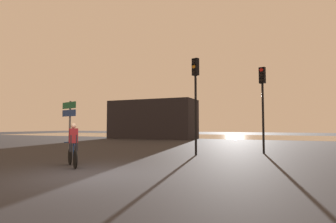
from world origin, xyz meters
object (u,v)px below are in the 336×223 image
traffic_light_center (196,88)px  direction_sign_post (69,119)px  traffic_light_far_right (263,94)px  distant_building (152,119)px  cyclist (73,145)px

traffic_light_center → direction_sign_post: (-4.37, -4.35, -1.69)m
traffic_light_center → traffic_light_far_right: (3.17, 2.30, -0.18)m
distant_building → cyclist: size_ratio=6.46×
traffic_light_center → distant_building: bearing=-34.1°
direction_sign_post → cyclist: bearing=156.5°
distant_building → traffic_light_center: (10.20, -15.24, 1.19)m
traffic_light_far_right → direction_sign_post: traffic_light_far_right is taller
traffic_light_center → direction_sign_post: traffic_light_center is taller
direction_sign_post → cyclist: 2.06m
direction_sign_post → cyclist: direction_sign_post is taller
direction_sign_post → cyclist: (1.36, -1.20, -0.97)m
traffic_light_far_right → direction_sign_post: (-7.55, -6.65, -1.52)m
traffic_light_center → direction_sign_post: bearing=67.0°
traffic_light_far_right → cyclist: bearing=67.0°
traffic_light_center → cyclist: (-3.01, -5.55, -2.67)m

